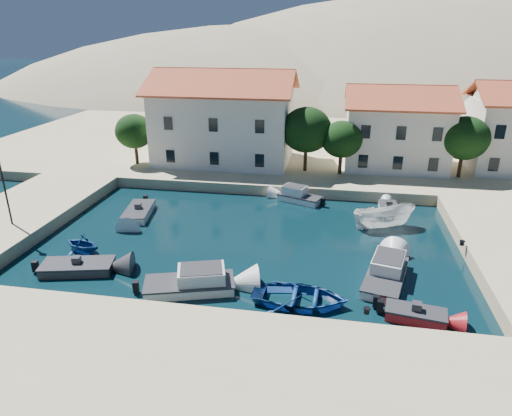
# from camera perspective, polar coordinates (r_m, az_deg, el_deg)

# --- Properties ---
(ground) EXTENTS (400.00, 400.00, 0.00)m
(ground) POSITION_cam_1_polar(r_m,az_deg,el_deg) (25.09, -5.58, -14.08)
(ground) COLOR black
(ground) RESTS_ON ground
(quay_south) EXTENTS (52.00, 12.00, 1.00)m
(quay_south) POSITION_cam_1_polar(r_m,az_deg,el_deg) (20.40, -10.41, -22.50)
(quay_south) COLOR tan
(quay_south) RESTS_ON ground
(quay_west) EXTENTS (8.00, 20.00, 1.00)m
(quay_west) POSITION_cam_1_polar(r_m,az_deg,el_deg) (41.11, -28.07, -1.14)
(quay_west) COLOR tan
(quay_west) RESTS_ON ground
(quay_north) EXTENTS (80.00, 36.00, 1.00)m
(quay_north) POSITION_cam_1_polar(r_m,az_deg,el_deg) (59.39, 6.05, 7.71)
(quay_north) COLOR tan
(quay_north) RESTS_ON ground
(hills) EXTENTS (254.00, 176.00, 99.00)m
(hills) POSITION_cam_1_polar(r_m,az_deg,el_deg) (148.87, 15.44, 5.97)
(hills) COLOR #958C65
(hills) RESTS_ON ground
(building_left) EXTENTS (14.70, 9.45, 9.70)m
(building_left) POSITION_cam_1_polar(r_m,az_deg,el_deg) (49.78, -4.01, 11.49)
(building_left) COLOR white
(building_left) RESTS_ON quay_north
(building_mid) EXTENTS (10.50, 8.40, 8.30)m
(building_mid) POSITION_cam_1_polar(r_m,az_deg,el_deg) (49.84, 17.15, 9.78)
(building_mid) COLOR white
(building_mid) RESTS_ON quay_north
(trees) EXTENTS (37.30, 5.30, 6.45)m
(trees) POSITION_cam_1_polar(r_m,az_deg,el_deg) (46.08, 8.21, 9.12)
(trees) COLOR #382314
(trees) RESTS_ON quay_north
(lamppost) EXTENTS (0.35, 0.25, 6.22)m
(lamppost) POSITION_cam_1_polar(r_m,az_deg,el_deg) (37.44, -29.17, 3.56)
(lamppost) COLOR black
(lamppost) RESTS_ON quay_west
(bollards) EXTENTS (29.36, 9.56, 0.30)m
(bollards) POSITION_cam_1_polar(r_m,az_deg,el_deg) (27.18, 2.27, -8.07)
(bollards) COLOR black
(bollards) RESTS_ON ground
(motorboat_grey_sw) EXTENTS (4.82, 2.97, 1.25)m
(motorboat_grey_sw) POSITION_cam_1_polar(r_m,az_deg,el_deg) (31.64, -21.40, -6.91)
(motorboat_grey_sw) COLOR #2E2E33
(motorboat_grey_sw) RESTS_ON ground
(cabin_cruiser_south) EXTENTS (5.73, 3.71, 1.60)m
(cabin_cruiser_south) POSITION_cam_1_polar(r_m,az_deg,el_deg) (27.73, -8.33, -9.26)
(cabin_cruiser_south) COLOR white
(cabin_cruiser_south) RESTS_ON ground
(rowboat_south) EXTENTS (5.49, 3.98, 1.12)m
(rowboat_south) POSITION_cam_1_polar(r_m,az_deg,el_deg) (26.58, 5.49, -11.81)
(rowboat_south) COLOR navy
(rowboat_south) RESTS_ON ground
(motorboat_red_se) EXTENTS (3.33, 1.87, 1.25)m
(motorboat_red_se) POSITION_cam_1_polar(r_m,az_deg,el_deg) (26.45, 19.31, -12.50)
(motorboat_red_se) COLOR maroon
(motorboat_red_se) RESTS_ON ground
(cabin_cruiser_east) EXTENTS (3.35, 5.69, 1.60)m
(cabin_cruiser_east) POSITION_cam_1_polar(r_m,az_deg,el_deg) (29.36, 15.89, -8.06)
(cabin_cruiser_east) COLOR white
(cabin_cruiser_east) RESTS_ON ground
(boat_east) EXTENTS (5.39, 3.58, 1.95)m
(boat_east) POSITION_cam_1_polar(r_m,az_deg,el_deg) (37.22, 15.55, -2.35)
(boat_east) COLOR white
(boat_east) RESTS_ON ground
(motorboat_white_ne) EXTENTS (1.49, 3.13, 1.25)m
(motorboat_white_ne) POSITION_cam_1_polar(r_m,az_deg,el_deg) (40.22, 16.23, -0.15)
(motorboat_white_ne) COLOR white
(motorboat_white_ne) RESTS_ON ground
(rowboat_west) EXTENTS (3.43, 3.15, 1.51)m
(rowboat_west) POSITION_cam_1_polar(r_m,az_deg,el_deg) (34.32, -20.77, -5.10)
(rowboat_west) COLOR navy
(rowboat_west) RESTS_ON ground
(motorboat_white_west) EXTENTS (2.71, 4.73, 1.25)m
(motorboat_white_west) POSITION_cam_1_polar(r_m,az_deg,el_deg) (39.31, -14.45, -0.48)
(motorboat_white_west) COLOR white
(motorboat_white_west) RESTS_ON ground
(cabin_cruiser_north) EXTENTS (4.20, 2.96, 1.60)m
(cabin_cruiser_north) POSITION_cam_1_polar(r_m,az_deg,el_deg) (41.16, 5.48, 1.41)
(cabin_cruiser_north) COLOR white
(cabin_cruiser_north) RESTS_ON ground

